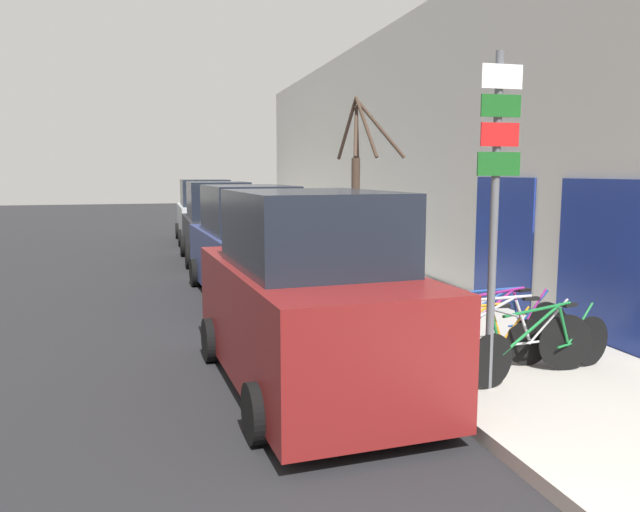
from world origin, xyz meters
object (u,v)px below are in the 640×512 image
(parked_car_0, at_px, (308,300))
(pedestrian_far, at_px, (333,231))
(bicycle_1, at_px, (492,341))
(bicycle_2, at_px, (474,340))
(signpost, at_px, (495,201))
(parked_car_1, at_px, (248,247))
(bicycle_3, at_px, (499,328))
(bicycle_4, at_px, (492,323))
(street_tree, at_px, (357,206))
(pedestrian_near, at_px, (391,248))
(bicycle_0, at_px, (543,346))
(parked_car_2, at_px, (218,226))
(parked_car_3, at_px, (205,214))

(parked_car_0, xyz_separation_m, pedestrian_far, (2.42, 7.32, 0.09))
(bicycle_1, relative_size, bicycle_2, 1.28)
(signpost, distance_m, parked_car_1, 7.09)
(parked_car_0, height_order, parked_car_1, parked_car_0)
(bicycle_3, distance_m, parked_car_0, 2.69)
(bicycle_3, bearing_deg, parked_car_1, 12.01)
(bicycle_4, distance_m, street_tree, 3.65)
(bicycle_4, xyz_separation_m, pedestrian_far, (-0.32, 6.90, 0.65))
(parked_car_0, xyz_separation_m, pedestrian_near, (2.69, 4.17, 0.05))
(parked_car_1, bearing_deg, bicycle_0, -72.04)
(bicycle_2, height_order, pedestrian_far, pedestrian_far)
(bicycle_1, xyz_separation_m, parked_car_2, (-2.14, 11.69, 0.47))
(signpost, height_order, parked_car_0, signpost)
(parked_car_3, bearing_deg, bicycle_0, -81.24)
(bicycle_2, bearing_deg, parked_car_3, 12.66)
(bicycle_2, bearing_deg, bicycle_0, -121.42)
(bicycle_3, distance_m, parked_car_3, 16.56)
(bicycle_4, xyz_separation_m, parked_car_3, (-2.65, 16.02, 0.51))
(bicycle_3, height_order, parked_car_3, parked_car_3)
(bicycle_0, bearing_deg, bicycle_2, 38.50)
(bicycle_3, distance_m, bicycle_4, 0.36)
(bicycle_0, distance_m, parked_car_2, 12.25)
(bicycle_1, relative_size, parked_car_0, 0.57)
(bicycle_0, distance_m, bicycle_1, 0.60)
(parked_car_3, bearing_deg, bicycle_1, -82.91)
(bicycle_1, xyz_separation_m, pedestrian_far, (0.24, 7.84, 0.61))
(pedestrian_far, bearing_deg, bicycle_1, -72.58)
(signpost, distance_m, bicycle_1, 1.81)
(parked_car_2, bearing_deg, signpost, -81.93)
(bicycle_0, height_order, parked_car_2, parked_car_2)
(bicycle_1, bearing_deg, pedestrian_far, 5.32)
(bicycle_3, relative_size, bicycle_4, 1.02)
(signpost, xyz_separation_m, bicycle_4, (0.86, 1.40, -1.77))
(signpost, height_order, parked_car_3, signpost)
(bicycle_1, bearing_deg, bicycle_2, 31.49)
(parked_car_2, height_order, street_tree, street_tree)
(bicycle_1, height_order, bicycle_2, bicycle_1)
(parked_car_0, bearing_deg, street_tree, 59.64)
(bicycle_4, bearing_deg, parked_car_1, 31.38)
(bicycle_4, height_order, parked_car_0, parked_car_0)
(pedestrian_far, xyz_separation_m, street_tree, (-0.62, -3.69, 0.82))
(bicycle_3, distance_m, parked_car_1, 6.24)
(bicycle_1, xyz_separation_m, bicycle_4, (0.56, 0.95, -0.04))
(bicycle_0, bearing_deg, bicycle_3, -8.07)
(bicycle_2, distance_m, bicycle_4, 0.97)
(bicycle_2, height_order, street_tree, street_tree)
(bicycle_1, relative_size, street_tree, 0.69)
(bicycle_2, bearing_deg, parked_car_0, 88.30)
(bicycle_0, height_order, bicycle_3, bicycle_3)
(parked_car_1, bearing_deg, parked_car_0, -94.97)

